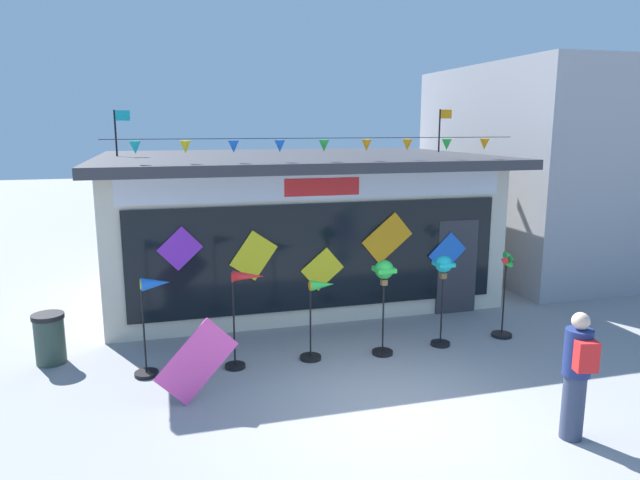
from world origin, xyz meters
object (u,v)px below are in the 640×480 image
at_px(wind_spinner_far_right, 505,295).
at_px(trash_bin, 50,338).
at_px(wind_spinner_left, 243,304).
at_px(wind_spinner_far_left, 152,312).
at_px(wind_spinner_center_right, 384,284).
at_px(kite_shop_building, 291,222).
at_px(wind_spinner_right, 443,279).
at_px(person_mid_plaza, 577,373).
at_px(display_kite_on_ground, 197,361).
at_px(wind_spinner_center_left, 318,311).

xyz_separation_m(wind_spinner_far_right, trash_bin, (-8.02, 0.94, -0.38)).
bearing_deg(wind_spinner_left, wind_spinner_far_left, 177.02).
height_order(wind_spinner_left, wind_spinner_center_right, wind_spinner_center_right).
xyz_separation_m(kite_shop_building, wind_spinner_right, (1.79, -4.40, -0.41)).
distance_m(wind_spinner_right, trash_bin, 6.82).
xyz_separation_m(wind_spinner_left, wind_spinner_far_right, (4.90, 0.08, -0.26)).
relative_size(wind_spinner_far_left, trash_bin, 1.88).
relative_size(kite_shop_building, wind_spinner_center_right, 5.11).
xyz_separation_m(wind_spinner_far_right, person_mid_plaza, (-1.20, -3.43, 0.07)).
bearing_deg(person_mid_plaza, display_kite_on_ground, -15.35).
bearing_deg(wind_spinner_right, wind_spinner_center_right, -174.78).
bearing_deg(trash_bin, wind_spinner_right, -8.63).
distance_m(wind_spinner_far_right, trash_bin, 8.09).
height_order(kite_shop_building, trash_bin, kite_shop_building).
distance_m(wind_spinner_far_left, trash_bin, 2.04).
distance_m(wind_spinner_far_left, wind_spinner_center_right, 3.84).
relative_size(wind_spinner_left, wind_spinner_center_left, 1.17).
distance_m(wind_spinner_far_left, wind_spinner_left, 1.43).
distance_m(kite_shop_building, wind_spinner_center_right, 4.57).
relative_size(wind_spinner_center_left, wind_spinner_far_right, 0.84).
distance_m(wind_spinner_left, trash_bin, 3.35).
relative_size(wind_spinner_far_left, display_kite_on_ground, 1.43).
bearing_deg(person_mid_plaza, wind_spinner_left, -30.52).
bearing_deg(wind_spinner_left, wind_spinner_center_left, 0.71).
height_order(wind_spinner_far_right, trash_bin, wind_spinner_far_right).
bearing_deg(trash_bin, display_kite_on_ground, -42.05).
relative_size(kite_shop_building, wind_spinner_far_left, 5.34).
xyz_separation_m(wind_spinner_center_left, wind_spinner_right, (2.32, -0.01, 0.39)).
height_order(wind_spinner_far_left, wind_spinner_left, wind_spinner_left).
bearing_deg(wind_spinner_left, display_kite_on_ground, -128.34).
height_order(wind_spinner_left, wind_spinner_far_right, wind_spinner_far_right).
distance_m(kite_shop_building, display_kite_on_ground, 6.14).
xyz_separation_m(wind_spinner_right, wind_spinner_far_right, (1.33, 0.08, -0.43)).
bearing_deg(person_mid_plaza, wind_spinner_right, -76.14).
xyz_separation_m(wind_spinner_left, display_kite_on_ground, (-0.83, -1.05, -0.46)).
relative_size(wind_spinner_right, person_mid_plaza, 1.00).
distance_m(wind_spinner_right, wind_spinner_far_right, 1.40).
height_order(wind_spinner_center_left, wind_spinner_center_right, wind_spinner_center_right).
bearing_deg(person_mid_plaza, wind_spinner_center_left, -42.34).
distance_m(wind_spinner_left, wind_spinner_right, 3.58).
bearing_deg(wind_spinner_far_right, wind_spinner_left, -179.03).
height_order(kite_shop_building, wind_spinner_center_left, kite_shop_building).
relative_size(wind_spinner_center_right, wind_spinner_right, 1.01).
bearing_deg(wind_spinner_far_right, wind_spinner_far_left, -179.92).
distance_m(kite_shop_building, wind_spinner_far_right, 5.40).
bearing_deg(kite_shop_building, trash_bin, -145.40).
height_order(wind_spinner_center_left, trash_bin, wind_spinner_center_left).
bearing_deg(display_kite_on_ground, wind_spinner_center_left, 27.02).
xyz_separation_m(kite_shop_building, wind_spinner_far_right, (3.12, -4.33, -0.84)).
distance_m(wind_spinner_left, wind_spinner_center_right, 2.41).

